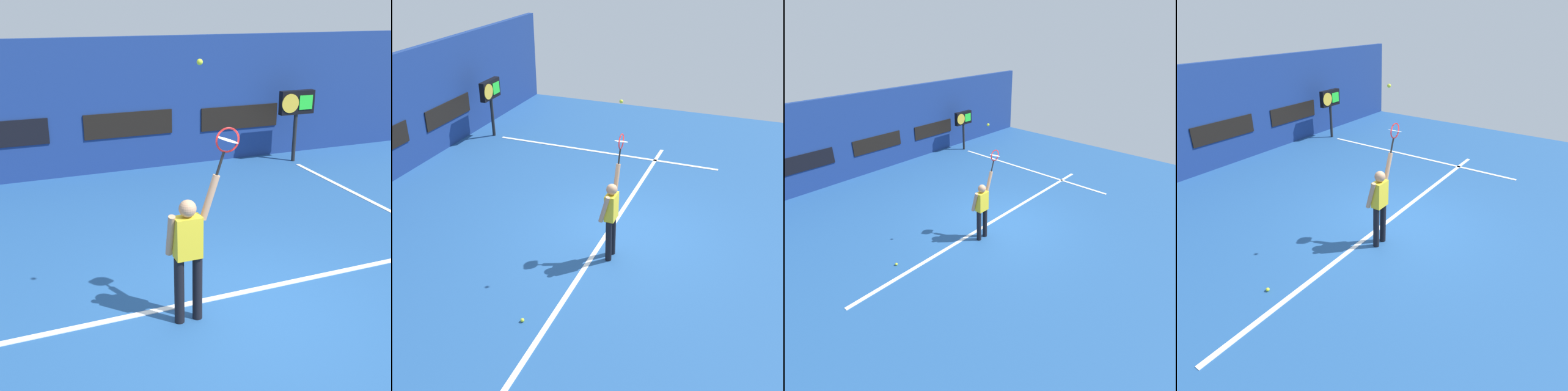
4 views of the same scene
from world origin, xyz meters
TOP-DOWN VIEW (x-y plane):
  - ground_plane at (0.00, 0.00)m, footprint 18.00×18.00m
  - back_wall at (0.00, 6.74)m, footprint 18.00×0.20m
  - sponsor_banner_center at (0.00, 6.62)m, footprint 2.20×0.03m
  - sponsor_banner_portside at (-3.00, 6.62)m, footprint 2.20×0.03m
  - sponsor_banner_starboard at (3.00, 6.62)m, footprint 2.20×0.03m
  - court_baseline at (0.00, 0.33)m, footprint 10.00×0.10m
  - court_sideline at (4.15, 2.00)m, footprint 0.10×7.00m
  - tennis_player at (-0.96, -0.01)m, footprint 0.67×0.31m
  - tennis_racket at (-0.46, -0.01)m, footprint 0.40×0.27m
  - tennis_ball at (-0.85, -0.11)m, footprint 0.07×0.07m
  - scoreboard_clock at (4.22, 5.84)m, footprint 0.96×0.20m
  - spare_ball at (-3.37, 0.78)m, footprint 0.07×0.07m

SIDE VIEW (x-z plane):
  - ground_plane at x=0.00m, z-range 0.00..0.00m
  - court_baseline at x=0.00m, z-range 0.00..0.01m
  - court_sideline at x=4.15m, z-range 0.00..0.01m
  - spare_ball at x=-3.37m, z-range 0.00..0.07m
  - tennis_player at x=-0.96m, z-range 0.02..2.00m
  - sponsor_banner_starboard at x=3.00m, z-range 0.82..1.42m
  - sponsor_banner_center at x=0.00m, z-range 0.87..1.47m
  - sponsor_banner_portside at x=-3.00m, z-range 0.87..1.47m
  - scoreboard_clock at x=4.22m, z-range 0.53..2.39m
  - back_wall at x=0.00m, z-range 0.00..3.21m
  - tennis_racket at x=-0.46m, z-range 2.04..2.67m
  - tennis_ball at x=-0.85m, z-range 3.28..3.35m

